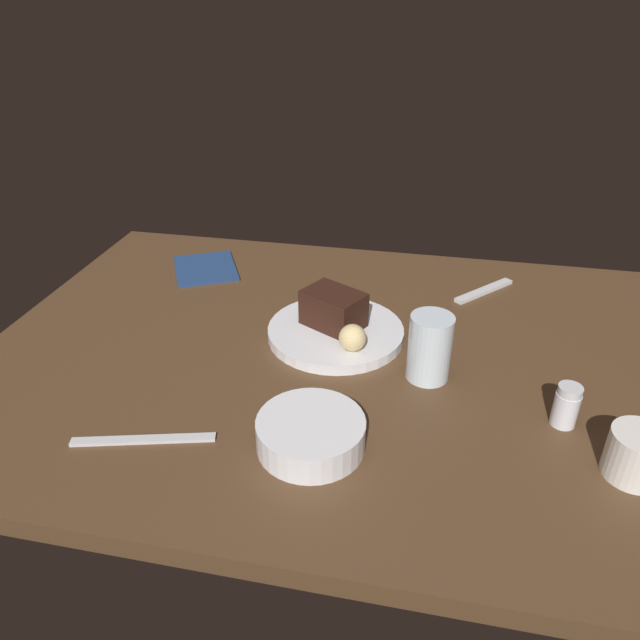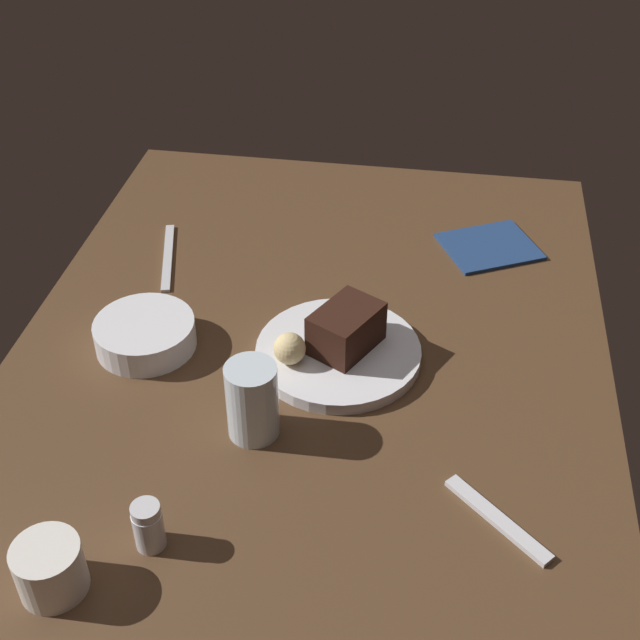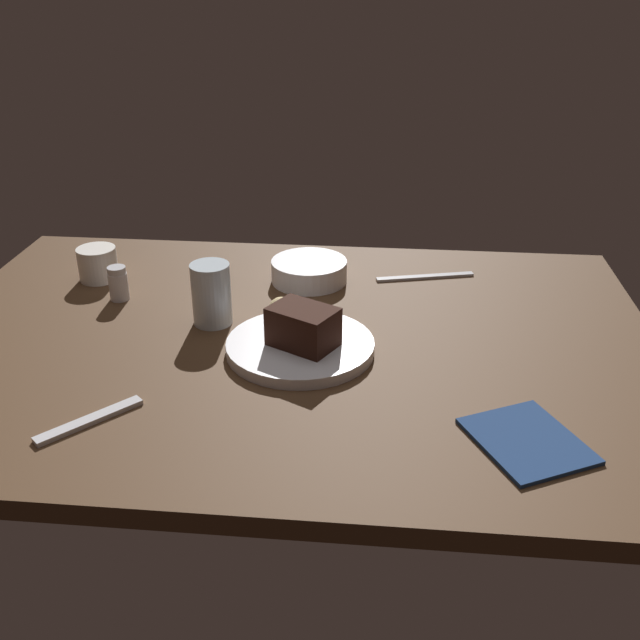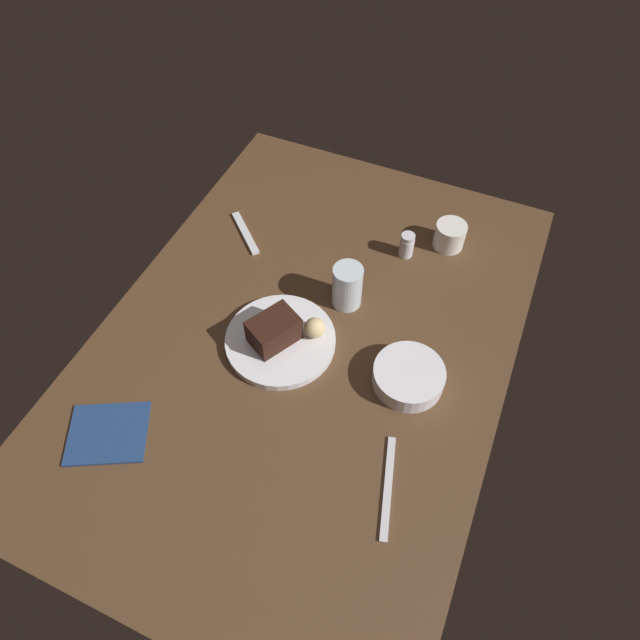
% 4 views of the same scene
% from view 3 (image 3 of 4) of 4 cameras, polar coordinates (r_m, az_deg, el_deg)
% --- Properties ---
extents(dining_table, '(1.20, 0.84, 0.03)m').
position_cam_3_polar(dining_table, '(1.19, -2.71, -2.04)').
color(dining_table, '#4C331E').
rests_on(dining_table, ground).
extents(dessert_plate, '(0.23, 0.23, 0.02)m').
position_cam_3_polar(dessert_plate, '(1.14, -1.55, -2.07)').
color(dessert_plate, silver).
rests_on(dessert_plate, dining_table).
extents(chocolate_cake_slice, '(0.12, 0.11, 0.06)m').
position_cam_3_polar(chocolate_cake_slice, '(1.11, -1.33, -0.52)').
color(chocolate_cake_slice, black).
rests_on(chocolate_cake_slice, dessert_plate).
extents(bread_roll, '(0.04, 0.04, 0.04)m').
position_cam_3_polar(bread_roll, '(1.18, -3.02, 0.76)').
color(bread_roll, '#DBC184').
rests_on(bread_roll, dessert_plate).
extents(salt_shaker, '(0.03, 0.03, 0.06)m').
position_cam_3_polar(salt_shaker, '(1.35, -15.47, 2.77)').
color(salt_shaker, silver).
rests_on(salt_shaker, dining_table).
extents(water_glass, '(0.07, 0.07, 0.11)m').
position_cam_3_polar(water_glass, '(1.22, -8.47, 2.02)').
color(water_glass, silver).
rests_on(water_glass, dining_table).
extents(side_bowl, '(0.14, 0.14, 0.04)m').
position_cam_3_polar(side_bowl, '(1.38, -0.85, 3.85)').
color(side_bowl, silver).
rests_on(side_bowl, dining_table).
extents(coffee_cup, '(0.07, 0.07, 0.06)m').
position_cam_3_polar(coffee_cup, '(1.45, -16.96, 4.22)').
color(coffee_cup, silver).
rests_on(coffee_cup, dining_table).
extents(dessert_spoon, '(0.11, 0.12, 0.01)m').
position_cam_3_polar(dessert_spoon, '(1.02, -17.54, -7.47)').
color(dessert_spoon, silver).
rests_on(dessert_spoon, dining_table).
extents(butter_knife, '(0.19, 0.06, 0.01)m').
position_cam_3_polar(butter_knife, '(1.41, 8.20, 3.36)').
color(butter_knife, silver).
rests_on(butter_knife, dining_table).
extents(folded_napkin, '(0.18, 0.19, 0.01)m').
position_cam_3_polar(folded_napkin, '(0.98, 15.87, -9.06)').
color(folded_napkin, navy).
rests_on(folded_napkin, dining_table).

